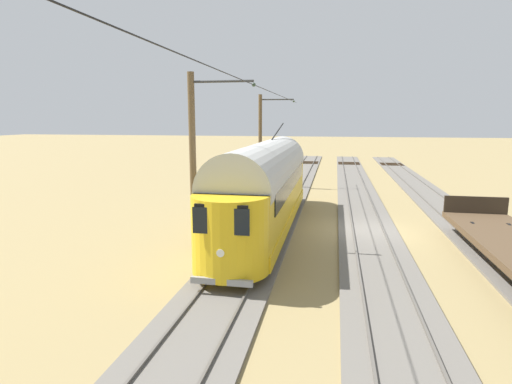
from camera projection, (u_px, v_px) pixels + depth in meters
The scene contains 9 objects.
ground_plane at pixel (368, 232), 20.02m from camera, with size 220.00×220.00×0.00m, color #937F51.
track_streetcar_siding at pixel (475, 234), 19.40m from camera, with size 2.80×80.00×0.18m.
track_adjacent_siding at pixel (367, 229), 20.31m from camera, with size 2.80×80.00×0.18m.
track_third_siding at pixel (268, 224), 21.22m from camera, with size 2.80×80.00×0.18m.
vintage_streetcar at pixel (265, 185), 19.80m from camera, with size 2.65×15.94×4.96m.
catenary_pole_foreground at pixel (261, 139), 32.63m from camera, with size 2.82×0.28×7.25m.
catenary_pole_mid_near at pixel (194, 157), 17.28m from camera, with size 2.82×0.28×7.25m.
overhead_wire_run at pixel (256, 86), 16.99m from camera, with size 2.62×35.75×0.18m.
spare_tie_stack at pixel (237, 204), 25.14m from camera, with size 2.40×2.40×0.54m.
Camera 1 is at (1.68, 20.05, 5.37)m, focal length 29.03 mm.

